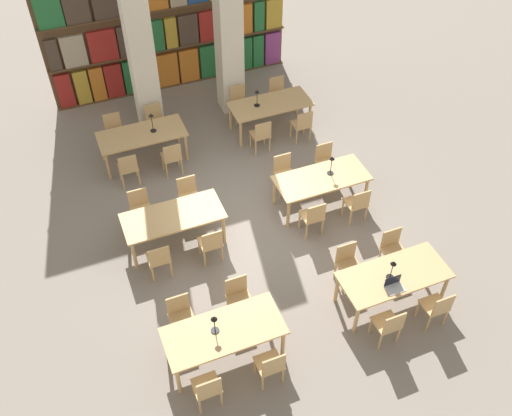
% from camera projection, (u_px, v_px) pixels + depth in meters
% --- Properties ---
extents(ground_plane, '(40.00, 40.00, 0.00)m').
position_uv_depth(ground_plane, '(251.00, 222.00, 12.09)').
color(ground_plane, gray).
extents(pillar_left, '(0.57, 0.57, 6.00)m').
position_uv_depth(pillar_left, '(134.00, 12.00, 12.41)').
color(pillar_left, silver).
rests_on(pillar_left, ground_plane).
extents(reading_table_0, '(1.99, 0.89, 0.77)m').
position_uv_depth(reading_table_0, '(224.00, 333.00, 9.36)').
color(reading_table_0, tan).
rests_on(reading_table_0, ground_plane).
extents(chair_0, '(0.42, 0.40, 0.89)m').
position_uv_depth(chair_0, '(208.00, 388.00, 8.88)').
color(chair_0, tan).
rests_on(chair_0, ground_plane).
extents(chair_1, '(0.42, 0.40, 0.89)m').
position_uv_depth(chair_1, '(181.00, 316.00, 9.84)').
color(chair_1, tan).
rests_on(chair_1, ground_plane).
extents(chair_2, '(0.42, 0.40, 0.89)m').
position_uv_depth(chair_2, '(271.00, 365.00, 9.16)').
color(chair_2, tan).
rests_on(chair_2, ground_plane).
extents(chair_3, '(0.42, 0.40, 0.89)m').
position_uv_depth(chair_3, '(239.00, 297.00, 10.12)').
color(chair_3, tan).
rests_on(chair_3, ground_plane).
extents(desk_lamp_0, '(0.14, 0.14, 0.39)m').
position_uv_depth(desk_lamp_0, '(214.00, 322.00, 9.11)').
color(desk_lamp_0, black).
rests_on(desk_lamp_0, reading_table_0).
extents(reading_table_1, '(1.99, 0.89, 0.77)m').
position_uv_depth(reading_table_1, '(394.00, 277.00, 10.18)').
color(reading_table_1, tan).
rests_on(reading_table_1, ground_plane).
extents(chair_4, '(0.42, 0.40, 0.89)m').
position_uv_depth(chair_4, '(389.00, 324.00, 9.71)').
color(chair_4, tan).
rests_on(chair_4, ground_plane).
extents(chair_5, '(0.42, 0.40, 0.89)m').
position_uv_depth(chair_5, '(348.00, 263.00, 10.67)').
color(chair_5, tan).
rests_on(chair_5, ground_plane).
extents(chair_6, '(0.42, 0.40, 0.89)m').
position_uv_depth(chair_6, '(437.00, 307.00, 9.97)').
color(chair_6, tan).
rests_on(chair_6, ground_plane).
extents(chair_7, '(0.42, 0.40, 0.89)m').
position_uv_depth(chair_7, '(393.00, 248.00, 10.92)').
color(chair_7, tan).
rests_on(chair_7, ground_plane).
extents(desk_lamp_1, '(0.14, 0.14, 0.44)m').
position_uv_depth(desk_lamp_1, '(393.00, 267.00, 9.87)').
color(desk_lamp_1, black).
rests_on(desk_lamp_1, reading_table_1).
extents(laptop, '(0.32, 0.22, 0.21)m').
position_uv_depth(laptop, '(394.00, 286.00, 9.89)').
color(laptop, silver).
rests_on(laptop, reading_table_1).
extents(reading_table_2, '(1.99, 0.89, 0.77)m').
position_uv_depth(reading_table_2, '(173.00, 218.00, 11.22)').
color(reading_table_2, tan).
rests_on(reading_table_2, ground_plane).
extents(chair_8, '(0.42, 0.40, 0.89)m').
position_uv_depth(chair_8, '(159.00, 258.00, 10.75)').
color(chair_8, tan).
rests_on(chair_8, ground_plane).
extents(chair_9, '(0.42, 0.40, 0.89)m').
position_uv_depth(chair_9, '(141.00, 208.00, 11.70)').
color(chair_9, tan).
rests_on(chair_9, ground_plane).
extents(chair_10, '(0.42, 0.40, 0.89)m').
position_uv_depth(chair_10, '(211.00, 243.00, 11.02)').
color(chair_10, tan).
rests_on(chair_10, ground_plane).
extents(chair_11, '(0.42, 0.40, 0.89)m').
position_uv_depth(chair_11, '(189.00, 195.00, 11.97)').
color(chair_11, tan).
rests_on(chair_11, ground_plane).
extents(reading_table_3, '(1.99, 0.89, 0.77)m').
position_uv_depth(reading_table_3, '(321.00, 180.00, 12.01)').
color(reading_table_3, tan).
rests_on(reading_table_3, ground_plane).
extents(chair_12, '(0.42, 0.40, 0.89)m').
position_uv_depth(chair_12, '(313.00, 216.00, 11.53)').
color(chair_12, tan).
rests_on(chair_12, ground_plane).
extents(chair_13, '(0.42, 0.40, 0.89)m').
position_uv_depth(chair_13, '(284.00, 172.00, 12.48)').
color(chair_13, tan).
rests_on(chair_13, ground_plane).
extents(chair_14, '(0.42, 0.40, 0.89)m').
position_uv_depth(chair_14, '(357.00, 203.00, 11.80)').
color(chair_14, tan).
rests_on(chair_14, ground_plane).
extents(chair_15, '(0.42, 0.40, 0.89)m').
position_uv_depth(chair_15, '(325.00, 161.00, 12.75)').
color(chair_15, tan).
rests_on(chair_15, ground_plane).
extents(desk_lamp_2, '(0.14, 0.14, 0.46)m').
position_uv_depth(desk_lamp_2, '(332.00, 162.00, 11.82)').
color(desk_lamp_2, black).
rests_on(desk_lamp_2, reading_table_3).
extents(reading_table_4, '(1.99, 0.89, 0.77)m').
position_uv_depth(reading_table_4, '(142.00, 136.00, 13.07)').
color(reading_table_4, tan).
rests_on(reading_table_4, ground_plane).
extents(chair_16, '(0.42, 0.40, 0.89)m').
position_uv_depth(chair_16, '(128.00, 168.00, 12.59)').
color(chair_16, tan).
rests_on(chair_16, ground_plane).
extents(chair_17, '(0.42, 0.40, 0.89)m').
position_uv_depth(chair_17, '(114.00, 130.00, 13.55)').
color(chair_17, tan).
rests_on(chair_17, ground_plane).
extents(chair_18, '(0.42, 0.40, 0.89)m').
position_uv_depth(chair_18, '(172.00, 157.00, 12.86)').
color(chair_18, tan).
rests_on(chair_18, ground_plane).
extents(chair_19, '(0.42, 0.40, 0.89)m').
position_uv_depth(chair_19, '(155.00, 121.00, 13.81)').
color(chair_19, tan).
rests_on(chair_19, ground_plane).
extents(desk_lamp_3, '(0.14, 0.14, 0.49)m').
position_uv_depth(desk_lamp_3, '(152.00, 119.00, 12.84)').
color(desk_lamp_3, black).
rests_on(desk_lamp_3, reading_table_4).
extents(reading_table_5, '(1.99, 0.89, 0.77)m').
position_uv_depth(reading_table_5, '(270.00, 106.00, 13.91)').
color(reading_table_5, tan).
rests_on(reading_table_5, ground_plane).
extents(chair_20, '(0.42, 0.40, 0.89)m').
position_uv_depth(chair_20, '(261.00, 135.00, 13.43)').
color(chair_20, tan).
rests_on(chair_20, ground_plane).
extents(chair_21, '(0.42, 0.40, 0.89)m').
position_uv_depth(chair_21, '(239.00, 102.00, 14.39)').
color(chair_21, tan).
rests_on(chair_21, ground_plane).
extents(chair_22, '(0.42, 0.40, 0.89)m').
position_uv_depth(chair_22, '(302.00, 124.00, 13.72)').
color(chair_22, tan).
rests_on(chair_22, ground_plane).
extents(chair_23, '(0.42, 0.40, 0.89)m').
position_uv_depth(chair_23, '(278.00, 93.00, 14.67)').
color(chair_23, tan).
rests_on(chair_23, ground_plane).
extents(desk_lamp_4, '(0.14, 0.14, 0.44)m').
position_uv_depth(desk_lamp_4, '(257.00, 95.00, 13.57)').
color(desk_lamp_4, black).
rests_on(desk_lamp_4, reading_table_5).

